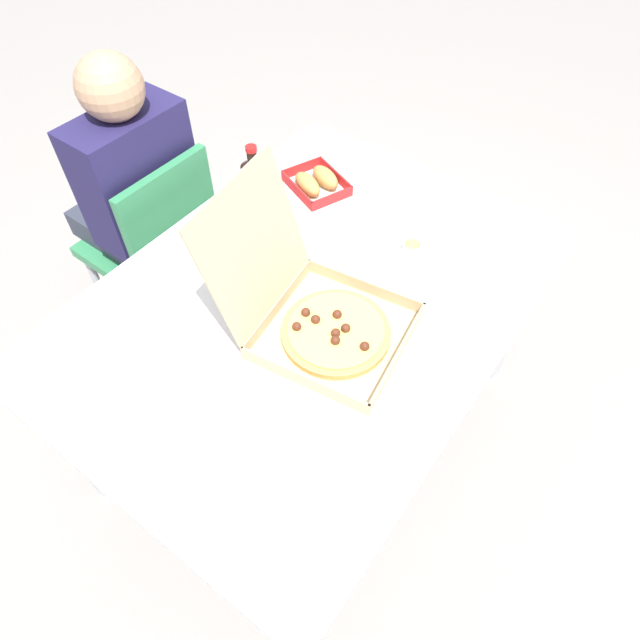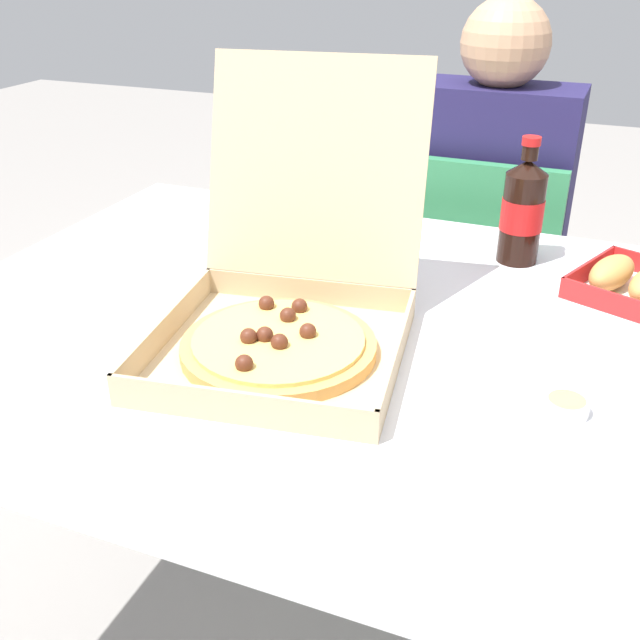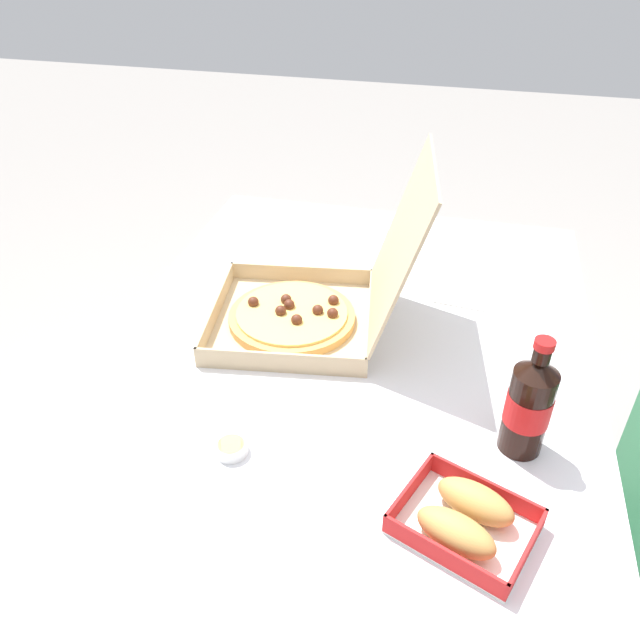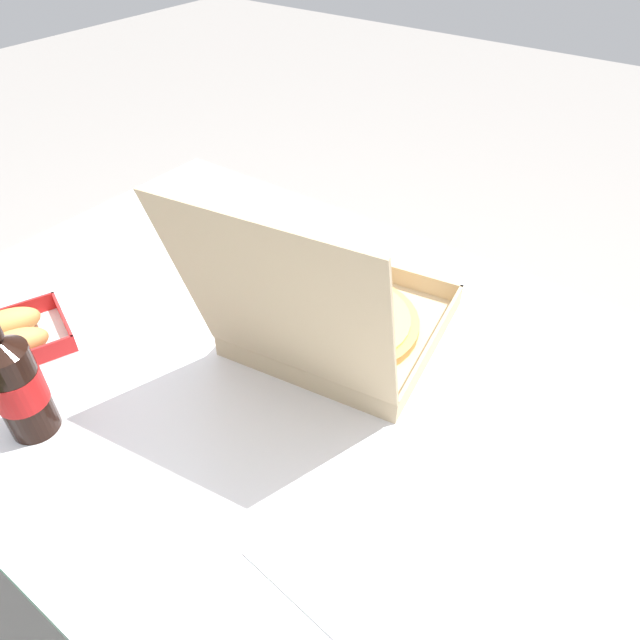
# 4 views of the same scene
# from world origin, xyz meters

# --- Properties ---
(ground_plane) EXTENTS (10.00, 10.00, 0.00)m
(ground_plane) POSITION_xyz_m (0.00, 0.00, 0.00)
(ground_plane) COLOR gray
(dining_table) EXTENTS (1.36, 0.99, 0.73)m
(dining_table) POSITION_xyz_m (0.00, 0.00, 0.67)
(dining_table) COLOR white
(dining_table) RESTS_ON ground_plane
(chair) EXTENTS (0.41, 0.41, 0.83)m
(chair) POSITION_xyz_m (0.06, 0.73, 0.48)
(chair) COLOR #338451
(chair) RESTS_ON ground_plane
(diner_person) EXTENTS (0.36, 0.41, 1.15)m
(diner_person) POSITION_xyz_m (0.06, 0.79, 0.69)
(diner_person) COLOR #333847
(diner_person) RESTS_ON ground_plane
(pizza_box_open) EXTENTS (0.40, 0.48, 0.37)m
(pizza_box_open) POSITION_xyz_m (-0.08, -0.09, 0.79)
(pizza_box_open) COLOR tan
(pizza_box_open) RESTS_ON dining_table
(bread_side_box) EXTENTS (0.21, 0.23, 0.06)m
(bread_side_box) POSITION_xyz_m (0.37, 0.26, 0.76)
(bread_side_box) COLOR white
(bread_side_box) RESTS_ON dining_table
(cola_bottle) EXTENTS (0.07, 0.07, 0.22)m
(cola_bottle) POSITION_xyz_m (0.18, 0.34, 0.83)
(cola_bottle) COLOR black
(cola_bottle) RESTS_ON dining_table
(paper_menu) EXTENTS (0.22, 0.17, 0.00)m
(paper_menu) POSITION_xyz_m (-0.32, 0.24, 0.74)
(paper_menu) COLOR white
(paper_menu) RESTS_ON dining_table
(dipping_sauce_cup) EXTENTS (0.06, 0.06, 0.02)m
(dipping_sauce_cup) POSITION_xyz_m (0.31, -0.13, 0.75)
(dipping_sauce_cup) COLOR white
(dipping_sauce_cup) RESTS_ON dining_table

